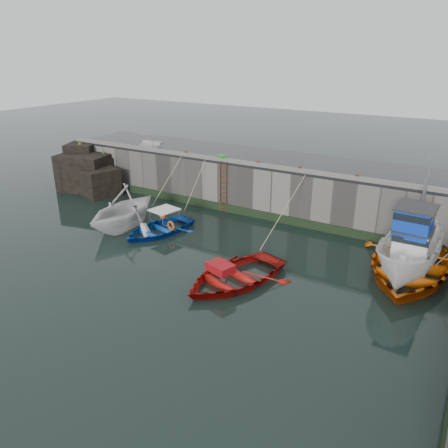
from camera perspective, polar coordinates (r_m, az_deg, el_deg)
The scene contains 22 objects.
ground at distance 19.30m, azimuth -10.38°, elevation -8.07°, with size 120.00×120.00×0.00m, color black.
quay_back at distance 28.48m, azimuth 6.06°, elevation 5.33°, with size 30.00×5.00×3.00m, color slate.
road_back at distance 28.08m, azimuth 6.19°, elevation 8.43°, with size 30.00×5.00×0.16m, color black.
kerb_back at distance 25.98m, azimuth 3.98°, elevation 7.82°, with size 30.00×0.30×0.20m, color slate.
algae_back at distance 26.70m, azimuth 3.62°, elevation 1.46°, with size 30.00×0.08×0.50m, color black.
rock_outcrop at distance 33.47m, azimuth -17.18°, elevation 6.54°, with size 5.85×4.24×3.41m.
ladder at distance 27.16m, azimuth -0.11°, elevation 4.84°, with size 0.51×0.08×3.20m.
boat_near_white at distance 25.89m, azimuth -12.84°, elevation -0.32°, with size 4.56×5.28×2.78m, color silver.
boat_near_white_rope at distance 28.59m, azimuth -7.56°, elevation 2.17°, with size 0.04×3.78×3.10m, color tan, non-canonical shape.
boat_near_blue at distance 24.76m, azimuth -8.54°, elevation -1.04°, with size 3.16×4.42×0.92m, color #0B40B0.
boat_near_blue_rope at distance 27.48m, azimuth -3.71°, elevation 1.50°, with size 0.04×3.52×3.10m, color tan, non-canonical shape.
boat_near_navy at distance 19.42m, azimuth 1.33°, elevation -7.48°, with size 3.76×5.26×1.09m, color #B1140F.
boat_near_navy_rope at distance 23.48m, azimuth 7.45°, elevation -2.27°, with size 0.04×5.70×3.10m, color tan, non-canonical shape.
boat_far_white at distance 21.28m, azimuth 23.18°, elevation -3.48°, with size 2.66×6.51×5.48m.
boat_far_orange at distance 21.56m, azimuth 22.99°, elevation -4.79°, with size 5.30×7.33×4.50m.
fish_crate at distance 27.20m, azimuth -0.31°, elevation 8.65°, with size 0.57×0.37×0.33m, color #1D941A.
railing at distance 31.63m, azimuth -9.53°, elevation 10.28°, with size 1.60×1.05×1.00m.
bollard_a at distance 28.60m, azimuth -4.98°, elevation 9.17°, with size 0.18×0.18×0.28m, color #3F1E0F.
bollard_b at distance 27.24m, azimuth -0.65°, elevation 8.62°, with size 0.18×0.18×0.28m, color #3F1E0F.
bollard_c at distance 25.97m, azimuth 4.48°, elevation 7.89°, with size 0.18×0.18×0.28m, color #3F1E0F.
bollard_d at distance 24.95m, azimuth 9.85°, elevation 7.07°, with size 0.18×0.18×0.28m, color #3F1E0F.
bollard_e at distance 24.03m, azimuth 16.97°, elevation 5.88°, with size 0.18×0.18×0.28m, color #3F1E0F.
Camera 1 is at (11.43, -12.34, 9.47)m, focal length 35.00 mm.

